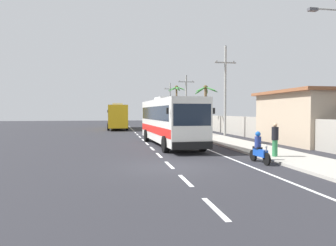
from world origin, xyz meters
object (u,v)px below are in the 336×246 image
(motorcycle_beside_bus, at_px, (259,150))
(pedestrian_midwalk, at_px, (195,126))
(utility_pole_distant, at_px, (170,103))
(coach_bus_far_lane, at_px, (117,116))
(motorcycle_trailing, at_px, (180,129))
(palm_nearest, at_px, (177,97))
(utility_pole_mid, at_px, (225,90))
(pedestrian_near_kerb, at_px, (275,139))
(pedestrian_far_walk, at_px, (208,126))
(utility_pole_far, at_px, (186,100))
(coach_bus_foreground, at_px, (170,120))
(palm_second, at_px, (206,100))

(motorcycle_beside_bus, distance_m, pedestrian_midwalk, 19.63)
(motorcycle_beside_bus, bearing_deg, utility_pole_distant, 84.95)
(coach_bus_far_lane, bearing_deg, motorcycle_trailing, -64.73)
(motorcycle_beside_bus, xyz_separation_m, motorcycle_trailing, (-0.02, 18.50, 0.03))
(motorcycle_trailing, distance_m, palm_nearest, 19.97)
(utility_pole_mid, xyz_separation_m, palm_nearest, (-0.55, 22.03, 0.32))
(pedestrian_near_kerb, relative_size, utility_pole_mid, 0.20)
(utility_pole_mid, height_order, utility_pole_distant, utility_pole_mid)
(pedestrian_far_walk, distance_m, palm_nearest, 20.84)
(coach_bus_far_lane, bearing_deg, palm_nearest, 27.54)
(pedestrian_near_kerb, relative_size, utility_pole_distant, 0.21)
(pedestrian_midwalk, distance_m, utility_pole_distant, 29.44)
(utility_pole_far, bearing_deg, coach_bus_foreground, -106.15)
(coach_bus_foreground, bearing_deg, utility_pole_far, 73.85)
(motorcycle_trailing, bearing_deg, palm_nearest, 79.81)
(coach_bus_foreground, relative_size, pedestrian_midwalk, 7.27)
(motorcycle_trailing, relative_size, utility_pole_mid, 0.21)
(motorcycle_beside_bus, distance_m, palm_nearest, 38.08)
(coach_bus_foreground, height_order, palm_nearest, palm_nearest)
(coach_bus_foreground, distance_m, pedestrian_far_walk, 10.23)
(motorcycle_trailing, bearing_deg, utility_pole_mid, -35.59)
(motorcycle_beside_bus, xyz_separation_m, pedestrian_far_walk, (2.74, 17.24, 0.41))
(coach_bus_far_lane, distance_m, motorcycle_trailing, 15.47)
(coach_bus_far_lane, distance_m, pedestrian_near_kerb, 32.38)
(pedestrian_far_walk, bearing_deg, utility_pole_mid, -71.37)
(coach_bus_far_lane, distance_m, utility_pole_mid, 20.05)
(motorcycle_beside_bus, height_order, utility_pole_distant, utility_pole_distant)
(motorcycle_trailing, bearing_deg, pedestrian_near_kerb, -85.24)
(coach_bus_foreground, distance_m, coach_bus_far_lane, 23.94)
(motorcycle_beside_bus, distance_m, pedestrian_near_kerb, 1.85)
(motorcycle_beside_bus, relative_size, utility_pole_distant, 0.23)
(pedestrian_far_walk, distance_m, utility_pole_distant, 31.65)
(coach_bus_foreground, xyz_separation_m, pedestrian_far_walk, (5.68, 8.46, -0.88))
(palm_nearest, bearing_deg, utility_pole_distant, 85.47)
(utility_pole_mid, relative_size, palm_nearest, 1.30)
(pedestrian_midwalk, bearing_deg, motorcycle_trailing, 53.05)
(utility_pole_mid, relative_size, utility_pole_distant, 1.08)
(palm_second, bearing_deg, coach_bus_far_lane, 138.38)
(motorcycle_trailing, height_order, palm_second, palm_second)
(utility_pole_far, height_order, utility_pole_distant, utility_pole_distant)
(pedestrian_midwalk, relative_size, utility_pole_distant, 0.19)
(motorcycle_beside_bus, xyz_separation_m, utility_pole_mid, (3.98, 15.64, 4.13))
(pedestrian_midwalk, relative_size, pedestrian_far_walk, 0.92)
(coach_bus_far_lane, bearing_deg, utility_pole_far, -1.56)
(motorcycle_trailing, relative_size, palm_second, 0.33)
(pedestrian_near_kerb, distance_m, pedestrian_far_walk, 16.21)
(motorcycle_trailing, relative_size, pedestrian_near_kerb, 1.09)
(utility_pole_distant, xyz_separation_m, palm_second, (-0.18, -25.75, -0.52))
(utility_pole_far, bearing_deg, palm_nearest, 94.05)
(pedestrian_near_kerb, relative_size, palm_nearest, 0.25)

